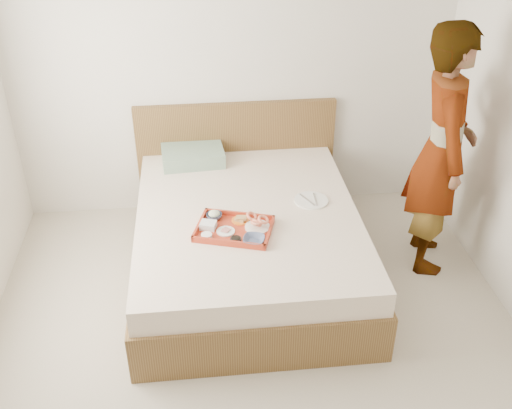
{
  "coord_description": "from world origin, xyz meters",
  "views": [
    {
      "loc": [
        -0.31,
        -2.53,
        2.81
      ],
      "look_at": [
        0.07,
        0.9,
        0.65
      ],
      "focal_mm": 42.02,
      "sensor_mm": 36.0,
      "label": 1
    }
  ],
  "objects_px": {
    "bed": "(248,242)",
    "tray": "(234,229)",
    "dinner_plate": "(311,200)",
    "person": "(442,152)"
  },
  "relations": [
    {
      "from": "bed",
      "to": "person",
      "type": "bearing_deg",
      "value": 1.4
    },
    {
      "from": "tray",
      "to": "bed",
      "type": "bearing_deg",
      "value": 81.66
    },
    {
      "from": "tray",
      "to": "person",
      "type": "distance_m",
      "value": 1.54
    },
    {
      "from": "bed",
      "to": "tray",
      "type": "distance_m",
      "value": 0.39
    },
    {
      "from": "bed",
      "to": "tray",
      "type": "bearing_deg",
      "value": -115.72
    },
    {
      "from": "dinner_plate",
      "to": "bed",
      "type": "bearing_deg",
      "value": -168.95
    },
    {
      "from": "dinner_plate",
      "to": "person",
      "type": "height_order",
      "value": "person"
    },
    {
      "from": "bed",
      "to": "person",
      "type": "xyz_separation_m",
      "value": [
        1.37,
        0.03,
        0.65
      ]
    },
    {
      "from": "dinner_plate",
      "to": "person",
      "type": "relative_size",
      "value": 0.14
    },
    {
      "from": "bed",
      "to": "dinner_plate",
      "type": "xyz_separation_m",
      "value": [
        0.47,
        0.09,
        0.27
      ]
    }
  ]
}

